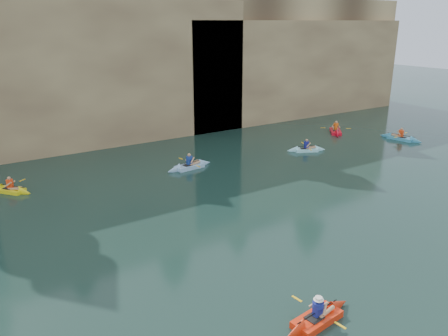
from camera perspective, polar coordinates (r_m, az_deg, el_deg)
ground at (r=16.68m, az=5.01°, el=-15.51°), size 160.00×160.00×0.00m
cliff at (r=41.86m, az=-21.23°, el=12.80°), size 70.00×16.00×12.00m
cliff_slab_center at (r=35.26m, az=-15.31°, el=12.03°), size 24.00×2.40×11.40m
cliff_slab_east at (r=45.53m, az=10.03°, el=12.75°), size 26.00×2.40×9.84m
sea_cave_center at (r=33.99m, az=-24.02°, el=3.81°), size 3.50×1.00×3.20m
sea_cave_east at (r=38.35m, az=-3.04°, el=7.92°), size 5.00×1.00×4.50m
main_kayaker at (r=15.34m, az=12.05°, el=-18.64°), size 3.26×2.18×1.19m
kayaker_ltblue_near at (r=33.62m, az=10.68°, el=2.40°), size 3.03×2.16×1.19m
kayaker_red_far at (r=39.84m, az=14.36°, el=4.69°), size 2.93×3.31×1.34m
kayaker_yellow at (r=27.99m, az=-26.09°, el=-2.56°), size 2.33×2.68×1.17m
kayaker_ltblue_mid at (r=29.24m, az=-4.54°, el=0.24°), size 3.48×2.55×1.31m
kayaker_blue_east at (r=39.14m, az=22.06°, el=3.65°), size 2.44×3.65×1.27m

